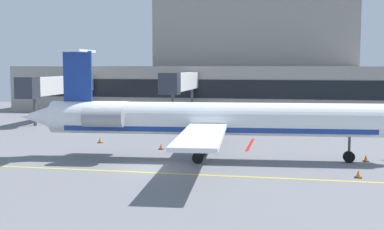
# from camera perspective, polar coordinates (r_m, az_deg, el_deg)

# --- Properties ---
(ground) EXTENTS (120.00, 120.00, 0.11)m
(ground) POSITION_cam_1_polar(r_m,az_deg,el_deg) (37.78, -5.19, -6.08)
(ground) COLOR slate
(terminal_building) EXTENTS (70.68, 13.64, 20.96)m
(terminal_building) POSITION_cam_1_polar(r_m,az_deg,el_deg) (83.19, 5.21, 5.62)
(terminal_building) COLOR gray
(terminal_building) RESTS_ON ground
(jet_bridge_west) EXTENTS (2.40, 20.18, 6.20)m
(jet_bridge_west) POSITION_cam_1_polar(r_m,az_deg,el_deg) (72.11, -14.91, 3.25)
(jet_bridge_west) COLOR silver
(jet_bridge_west) RESTS_ON ground
(jet_bridge_east) EXTENTS (2.40, 16.52, 6.71)m
(jet_bridge_east) POSITION_cam_1_polar(r_m,az_deg,el_deg) (68.17, -1.24, 3.71)
(jet_bridge_east) COLOR silver
(jet_bridge_east) RESTS_ON ground
(regional_jet) EXTENTS (32.73, 26.15, 8.89)m
(regional_jet) POSITION_cam_1_polar(r_m,az_deg,el_deg) (40.42, 2.16, -0.47)
(regional_jet) COLOR white
(regional_jet) RESTS_ON ground
(baggage_tug) EXTENTS (3.42, 3.23, 2.15)m
(baggage_tug) POSITION_cam_1_polar(r_m,az_deg,el_deg) (49.26, 1.15, -2.11)
(baggage_tug) COLOR #1E4CB2
(baggage_tug) RESTS_ON ground
(pushback_tractor) EXTENTS (3.62, 3.06, 2.30)m
(pushback_tractor) POSITION_cam_1_polar(r_m,az_deg,el_deg) (60.06, 0.82, -0.64)
(pushback_tractor) COLOR #E5B20C
(pushback_tractor) RESTS_ON ground
(belt_loader) EXTENTS (3.54, 3.44, 1.79)m
(belt_loader) POSITION_cam_1_polar(r_m,az_deg,el_deg) (58.80, 17.33, -1.22)
(belt_loader) COLOR #1E4CB2
(belt_loader) RESTS_ON ground
(fuel_tank) EXTENTS (7.46, 3.26, 2.74)m
(fuel_tank) POSITION_cam_1_polar(r_m,az_deg,el_deg) (69.95, -9.48, 0.58)
(fuel_tank) COLOR white
(fuel_tank) RESTS_ON ground
(safety_cone_alpha) EXTENTS (0.47, 0.47, 0.55)m
(safety_cone_alpha) POSITION_cam_1_polar(r_m,az_deg,el_deg) (50.39, -10.40, -2.85)
(safety_cone_alpha) COLOR orange
(safety_cone_alpha) RESTS_ON ground
(safety_cone_bravo) EXTENTS (0.47, 0.47, 0.55)m
(safety_cone_bravo) POSITION_cam_1_polar(r_m,az_deg,el_deg) (45.87, -3.53, -3.60)
(safety_cone_bravo) COLOR orange
(safety_cone_bravo) RESTS_ON ground
(safety_cone_charlie) EXTENTS (0.47, 0.47, 0.55)m
(safety_cone_charlie) POSITION_cam_1_polar(r_m,az_deg,el_deg) (36.17, 18.34, -6.40)
(safety_cone_charlie) COLOR orange
(safety_cone_charlie) RESTS_ON ground
(safety_cone_delta) EXTENTS (0.47, 0.47, 0.55)m
(safety_cone_delta) POSITION_cam_1_polar(r_m,az_deg,el_deg) (42.40, 19.13, -4.67)
(safety_cone_delta) COLOR orange
(safety_cone_delta) RESTS_ON ground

